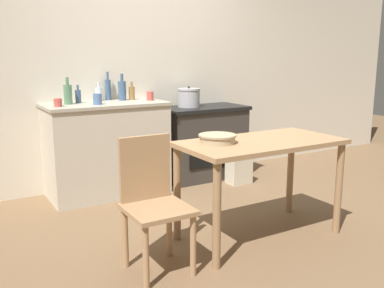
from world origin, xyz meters
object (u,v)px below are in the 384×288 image
Objects in this scene: stock_pot at (189,98)px; bottle_mid_left at (132,93)px; bottle_center_right at (122,90)px; cup_far_right at (58,103)px; chair at (153,200)px; bottle_center_left at (108,89)px; flour_sack at (239,169)px; cup_mid_right at (97,99)px; mixing_bowl_large at (217,138)px; stove at (203,142)px; bottle_far_left at (68,94)px; work_table at (261,155)px; bottle_left at (78,96)px; bottle_center at (99,94)px; cup_right at (150,96)px.

stock_pot is 0.66m from bottle_mid_left.
stock_pot is 0.93× the size of bottle_center_right.
cup_far_right is (-1.48, -0.17, 0.04)m from stock_pot.
chair is 3.01× the size of bottle_center_left.
bottle_mid_left is at bearing 71.09° from chair.
cup_mid_right is at bearing 169.52° from flour_sack.
mixing_bowl_large is at bearing -60.86° from cup_far_right.
stove is 3.81× the size of stock_pot.
bottle_far_left is at bearing -157.94° from bottle_center_left.
stove reaches higher than flour_sack.
stove is 2.21m from chair.
bottle_center_left is (0.39, 1.89, 0.58)m from chair.
work_table is 1.96m from bottle_center_left.
bottle_left is 0.94× the size of bottle_center.
cup_far_right reaches higher than work_table.
cup_far_right is at bearing -132.33° from bottle_far_left.
bottle_mid_left is (0.58, 0.04, 0.00)m from bottle_left.
bottle_center is (-0.31, 1.73, 0.21)m from mixing_bowl_large.
cup_mid_right is (0.12, -0.22, -0.02)m from bottle_left.
bottle_center_right reaches higher than chair.
work_table is at bearing -107.20° from stove.
stock_pot is 0.88× the size of bottle_center_left.
cup_mid_right is (-0.43, 1.41, 0.19)m from mixing_bowl_large.
cup_right is (-0.68, -0.05, 0.57)m from stove.
bottle_center reaches higher than cup_right.
bottle_center_left reaches higher than cup_right.
bottle_center_right is at bearing -174.43° from bottle_mid_left.
stove is at bearing 116.54° from flour_sack.
bottle_mid_left is 2.06× the size of cup_right.
chair is 2.01m from bottle_center_left.
work_table is 1.63m from cup_right.
cup_right reaches higher than stove.
stove is 1.74m from cup_far_right.
bottle_mid_left is 2.50× the size of cup_far_right.
bottle_center reaches higher than mixing_bowl_large.
bottle_mid_left reaches higher than cup_mid_right.
stove is 1.63m from bottle_far_left.
bottle_center_left reaches higher than bottle_mid_left.
bottle_mid_left is at bearing 99.91° from work_table.
bottle_far_left is at bearing -171.65° from bottle_center_right.
stock_pot is 3.40× the size of cup_far_right.
stock_pot is 1.00m from bottle_center.
cup_far_right is at bearing -148.04° from bottle_center.
chair is 0.69m from mixing_bowl_large.
chair reaches higher than stove.
bottle_center reaches higher than stove.
chair is 2.09m from flour_sack.
bottle_center_left is (0.35, 0.13, 0.04)m from bottle_left.
mixing_bowl_large is 1.64m from cup_far_right.
bottle_far_left is (-1.00, 1.66, 0.38)m from work_table.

